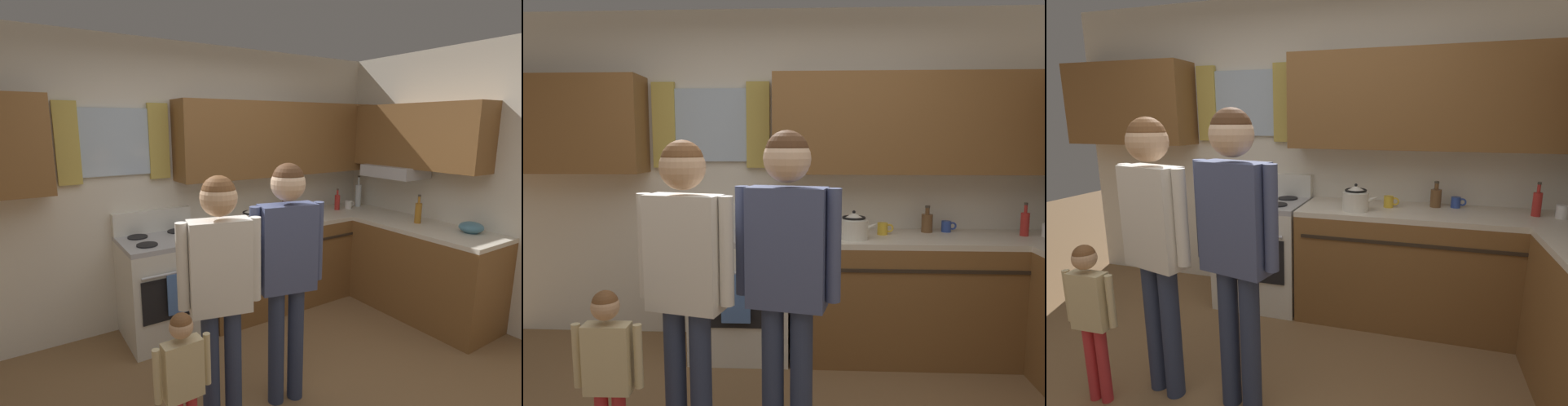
{
  "view_description": "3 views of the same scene",
  "coord_description": "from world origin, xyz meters",
  "views": [
    {
      "loc": [
        -1.37,
        -1.7,
        1.87
      ],
      "look_at": [
        0.35,
        0.97,
        1.24
      ],
      "focal_mm": 27.38,
      "sensor_mm": 36.0,
      "label": 1
    },
    {
      "loc": [
        0.18,
        -1.88,
        1.57
      ],
      "look_at": [
        0.06,
        0.63,
        1.25
      ],
      "focal_mm": 32.3,
      "sensor_mm": 36.0,
      "label": 2
    },
    {
      "loc": [
        0.98,
        -1.46,
        1.58
      ],
      "look_at": [
        0.31,
        0.81,
        1.07
      ],
      "focal_mm": 26.73,
      "sensor_mm": 36.0,
      "label": 3
    }
  ],
  "objects": [
    {
      "name": "mug_cobalt_blue",
      "position": [
        1.26,
        1.72,
        0.94
      ],
      "size": [
        0.11,
        0.07,
        0.08
      ],
      "color": "#2D479E",
      "rests_on": "kitchen_counter_run"
    },
    {
      "name": "adult_in_plaid",
      "position": [
        0.09,
        0.26,
        1.03
      ],
      "size": [
        0.5,
        0.23,
        1.63
      ],
      "color": "#2D3856",
      "rests_on": "ground"
    },
    {
      "name": "small_child",
      "position": [
        -0.7,
        0.08,
        0.58
      ],
      "size": [
        0.32,
        0.12,
        0.93
      ],
      "color": "red",
      "rests_on": "ground"
    },
    {
      "name": "adult_holding_child",
      "position": [
        -0.39,
        0.26,
        1.0
      ],
      "size": [
        0.48,
        0.24,
        1.59
      ],
      "color": "#2D3856",
      "rests_on": "ground"
    },
    {
      "name": "bottle_sauce_red",
      "position": [
        1.79,
        1.59,
        0.99
      ],
      "size": [
        0.06,
        0.06,
        0.25
      ],
      "color": "red",
      "rests_on": "kitchen_counter_run"
    },
    {
      "name": "back_wall_unit",
      "position": [
        0.06,
        1.81,
        1.48
      ],
      "size": [
        4.6,
        0.42,
        2.6
      ],
      "color": "silver",
      "rests_on": "ground"
    },
    {
      "name": "bottle_squat_brown",
      "position": [
        1.11,
        1.7,
        0.98
      ],
      "size": [
        0.08,
        0.08,
        0.21
      ],
      "color": "brown",
      "rests_on": "kitchen_counter_run"
    },
    {
      "name": "kitchen_counter_run",
      "position": [
        1.49,
        1.16,
        0.45
      ],
      "size": [
        2.22,
        1.98,
        0.9
      ],
      "color": "brown",
      "rests_on": "ground"
    },
    {
      "name": "stove_oven",
      "position": [
        -0.29,
        1.54,
        0.47
      ],
      "size": [
        0.71,
        0.67,
        1.1
      ],
      "color": "silver",
      "rests_on": "ground"
    },
    {
      "name": "stovetop_kettle",
      "position": [
        0.52,
        1.41,
        1.0
      ],
      "size": [
        0.27,
        0.2,
        0.21
      ],
      "color": "silver",
      "rests_on": "kitchen_counter_run"
    },
    {
      "name": "mug_mustard_yellow",
      "position": [
        0.76,
        1.59,
        0.95
      ],
      "size": [
        0.12,
        0.08,
        0.09
      ],
      "color": "gold",
      "rests_on": "kitchen_counter_run"
    }
  ]
}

